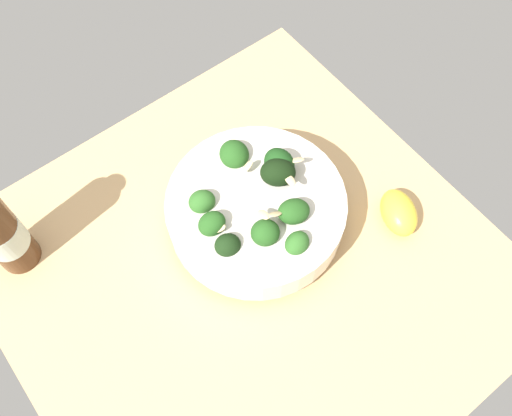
% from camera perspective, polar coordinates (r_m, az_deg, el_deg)
% --- Properties ---
extents(ground_plane, '(0.56, 0.56, 0.04)m').
position_cam_1_polar(ground_plane, '(0.71, -0.86, -6.50)').
color(ground_plane, tan).
extents(bowl_of_broccoli, '(0.22, 0.22, 0.09)m').
position_cam_1_polar(bowl_of_broccoli, '(0.69, 0.02, -0.03)').
color(bowl_of_broccoli, silver).
rests_on(bowl_of_broccoli, ground_plane).
extents(lemon_wedge, '(0.08, 0.07, 0.04)m').
position_cam_1_polar(lemon_wedge, '(0.73, 14.07, -0.45)').
color(lemon_wedge, yellow).
rests_on(lemon_wedge, ground_plane).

